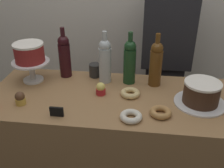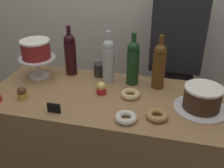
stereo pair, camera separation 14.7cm
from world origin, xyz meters
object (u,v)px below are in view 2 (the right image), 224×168
at_px(wine_bottle_clear, 109,60).
at_px(cupcake_lemon, 101,88).
at_px(donut_maple, 157,115).
at_px(donut_glazed, 130,94).
at_px(wine_bottle_dark_red, 70,53).
at_px(wine_bottle_amber, 159,65).
at_px(price_sign_chalkboard, 54,108).
at_px(wine_bottle_green, 133,62).
at_px(coffee_cup_ceramic, 100,70).
at_px(barista_figure, 174,68).
at_px(white_layer_cake, 36,49).
at_px(cupcake_chocolate, 22,93).
at_px(cake_stand_pedestal, 38,64).
at_px(donut_sugar, 126,118).
at_px(chocolate_round_cake, 202,98).

distance_m(wine_bottle_clear, cupcake_lemon, 0.20).
height_order(donut_maple, donut_glazed, same).
relative_size(wine_bottle_dark_red, wine_bottle_amber, 1.00).
relative_size(wine_bottle_amber, price_sign_chalkboard, 4.65).
distance_m(wine_bottle_green, coffee_cup_ceramic, 0.25).
height_order(wine_bottle_clear, barista_figure, barista_figure).
height_order(white_layer_cake, cupcake_lemon, white_layer_cake).
xyz_separation_m(donut_glazed, price_sign_chalkboard, (-0.36, -0.25, 0.01)).
distance_m(cupcake_chocolate, price_sign_chalkboard, 0.25).
bearing_deg(cake_stand_pedestal, donut_sugar, -27.72).
bearing_deg(cake_stand_pedestal, donut_maple, -19.69).
xyz_separation_m(chocolate_round_cake, barista_figure, (-0.15, 0.60, -0.12)).
distance_m(chocolate_round_cake, price_sign_chalkboard, 0.77).
distance_m(chocolate_round_cake, barista_figure, 0.63).
relative_size(wine_bottle_dark_red, wine_bottle_clear, 1.00).
relative_size(white_layer_cake, donut_sugar, 1.62).
xyz_separation_m(wine_bottle_clear, donut_maple, (0.33, -0.33, -0.13)).
height_order(chocolate_round_cake, barista_figure, barista_figure).
xyz_separation_m(wine_bottle_clear, cupcake_lemon, (-0.00, -0.16, -0.11)).
height_order(wine_bottle_clear, coffee_cup_ceramic, wine_bottle_clear).
bearing_deg(white_layer_cake, price_sign_chalkboard, -53.14).
xyz_separation_m(cake_stand_pedestal, price_sign_chalkboard, (0.27, -0.36, -0.07)).
bearing_deg(barista_figure, white_layer_cake, -151.91).
bearing_deg(white_layer_cake, wine_bottle_clear, 6.22).
relative_size(cupcake_chocolate, barista_figure, 0.05).
bearing_deg(donut_maple, cupcake_chocolate, 179.20).
bearing_deg(white_layer_cake, wine_bottle_amber, 3.29).
xyz_separation_m(wine_bottle_dark_red, coffee_cup_ceramic, (0.19, 0.02, -0.10)).
distance_m(cupcake_lemon, price_sign_chalkboard, 0.31).
bearing_deg(cake_stand_pedestal, wine_bottle_amber, 3.29).
height_order(cupcake_lemon, donut_glazed, cupcake_lemon).
distance_m(chocolate_round_cake, donut_sugar, 0.41).
xyz_separation_m(cake_stand_pedestal, cupcake_lemon, (0.45, -0.11, -0.06)).
xyz_separation_m(wine_bottle_amber, donut_glazed, (-0.14, -0.15, -0.13)).
bearing_deg(wine_bottle_clear, donut_sugar, -64.22).
bearing_deg(chocolate_round_cake, cupcake_chocolate, -172.61).
height_order(chocolate_round_cake, price_sign_chalkboard, chocolate_round_cake).
relative_size(chocolate_round_cake, cupcake_chocolate, 2.62).
bearing_deg(cake_stand_pedestal, chocolate_round_cake, -8.29).
distance_m(price_sign_chalkboard, coffee_cup_ceramic, 0.48).
bearing_deg(chocolate_round_cake, donut_maple, -147.85).
distance_m(wine_bottle_clear, donut_glazed, 0.26).
bearing_deg(donut_glazed, price_sign_chalkboard, -145.10).
bearing_deg(white_layer_cake, donut_glazed, -9.94).
bearing_deg(barista_figure, cupcake_lemon, -125.05).
distance_m(wine_bottle_dark_red, coffee_cup_ceramic, 0.22).
height_order(wine_bottle_dark_red, donut_sugar, wine_bottle_dark_red).
distance_m(wine_bottle_green, wine_bottle_amber, 0.16).
xyz_separation_m(wine_bottle_amber, cupcake_chocolate, (-0.72, -0.32, -0.11)).
bearing_deg(wine_bottle_green, chocolate_round_cake, -26.70).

